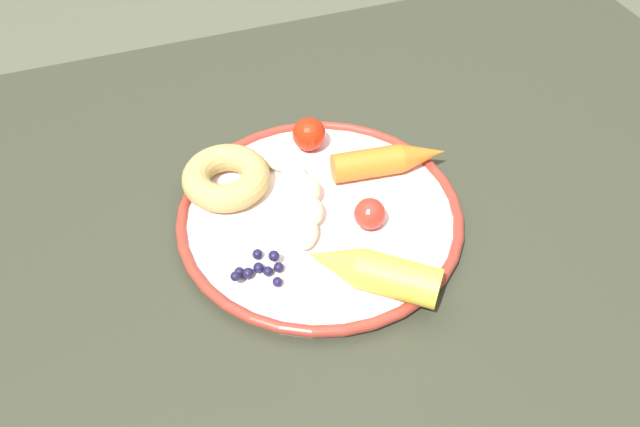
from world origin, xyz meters
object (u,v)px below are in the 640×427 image
(plate, at_px, (320,215))
(blueberry_pile, at_px, (260,268))
(dining_table, at_px, (369,268))
(carrot_yellow, at_px, (372,271))
(tomato_mid, at_px, (370,214))
(banana, at_px, (301,192))
(donut, at_px, (226,177))
(tomato_near, at_px, (309,134))
(carrot_orange, at_px, (390,160))

(plate, relative_size, blueberry_pile, 5.70)
(dining_table, bearing_deg, carrot_yellow, 65.06)
(tomato_mid, bearing_deg, banana, -46.35)
(dining_table, relative_size, carrot_yellow, 8.79)
(dining_table, xyz_separation_m, donut, (0.14, -0.09, 0.12))
(plate, relative_size, carrot_yellow, 2.45)
(banana, height_order, blueberry_pile, banana)
(banana, relative_size, tomato_mid, 4.77)
(carrot_yellow, height_order, donut, carrot_yellow)
(plate, xyz_separation_m, tomato_near, (-0.02, -0.11, 0.02))
(dining_table, xyz_separation_m, banana, (0.07, -0.04, 0.12))
(tomato_near, bearing_deg, dining_table, 105.31)
(carrot_orange, distance_m, blueberry_pile, 0.20)
(tomato_near, bearing_deg, plate, 77.12)
(dining_table, distance_m, banana, 0.14)
(banana, height_order, tomato_mid, tomato_mid)
(carrot_orange, xyz_separation_m, tomato_mid, (0.05, 0.07, 0.00))
(carrot_orange, bearing_deg, tomato_mid, 52.36)
(banana, xyz_separation_m, tomato_mid, (-0.06, 0.06, 0.00))
(donut, bearing_deg, tomato_near, -162.38)
(plate, relative_size, tomato_near, 7.80)
(dining_table, xyz_separation_m, plate, (0.06, -0.01, 0.10))
(donut, height_order, blueberry_pile, donut)
(donut, bearing_deg, dining_table, 148.65)
(blueberry_pile, bearing_deg, plate, -146.09)
(tomato_near, bearing_deg, donut, 17.62)
(donut, xyz_separation_m, blueberry_pile, (-0.00, 0.13, -0.01))
(dining_table, bearing_deg, banana, -29.87)
(tomato_near, xyz_separation_m, tomato_mid, (-0.02, 0.14, -0.00))
(banana, height_order, tomato_near, tomato_near)
(carrot_orange, bearing_deg, dining_table, 52.18)
(dining_table, height_order, plate, plate)
(carrot_yellow, relative_size, blueberry_pile, 2.33)
(dining_table, distance_m, donut, 0.21)
(carrot_yellow, bearing_deg, plate, -81.74)
(dining_table, height_order, carrot_orange, carrot_orange)
(banana, relative_size, carrot_yellow, 1.28)
(banana, relative_size, donut, 1.65)
(carrot_yellow, height_order, blueberry_pile, carrot_yellow)
(banana, distance_m, tomato_near, 0.09)
(banana, xyz_separation_m, carrot_yellow, (-0.03, 0.13, 0.01))
(blueberry_pile, relative_size, tomato_mid, 1.61)
(plate, distance_m, donut, 0.11)
(banana, bearing_deg, tomato_near, -114.92)
(dining_table, bearing_deg, tomato_mid, 52.85)
(donut, relative_size, blueberry_pile, 1.79)
(dining_table, bearing_deg, donut, -31.35)
(banana, distance_m, tomato_mid, 0.08)
(carrot_yellow, distance_m, blueberry_pile, 0.11)
(carrot_yellow, xyz_separation_m, tomato_near, (-0.01, -0.21, 0.00))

